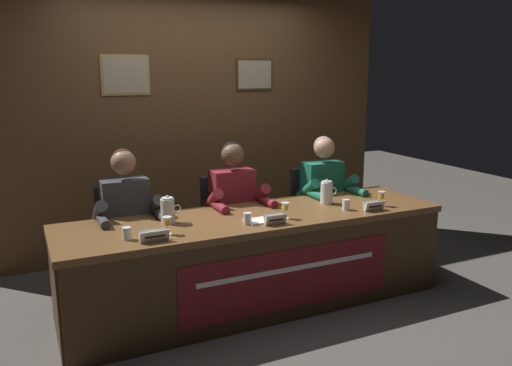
% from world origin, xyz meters
% --- Properties ---
extents(ground_plane, '(12.00, 12.00, 0.00)m').
position_xyz_m(ground_plane, '(0.00, 0.00, 0.00)').
color(ground_plane, '#4C4742').
extents(wall_back_panelled, '(4.19, 0.14, 2.60)m').
position_xyz_m(wall_back_panelled, '(-0.00, 1.49, 1.30)').
color(wall_back_panelled, brown).
rests_on(wall_back_panelled, ground_plane).
extents(conference_table, '(2.99, 0.82, 0.73)m').
position_xyz_m(conference_table, '(0.00, -0.11, 0.50)').
color(conference_table, brown).
rests_on(conference_table, ground_plane).
extents(chair_left, '(0.44, 0.45, 0.91)m').
position_xyz_m(chair_left, '(-0.90, 0.59, 0.44)').
color(chair_left, black).
rests_on(chair_left, ground_plane).
extents(panelist_left, '(0.51, 0.48, 1.23)m').
position_xyz_m(panelist_left, '(-0.90, 0.39, 0.72)').
color(panelist_left, black).
rests_on(panelist_left, ground_plane).
extents(nameplate_left, '(0.19, 0.06, 0.08)m').
position_xyz_m(nameplate_left, '(-0.87, -0.30, 0.77)').
color(nameplate_left, white).
rests_on(nameplate_left, conference_table).
extents(juice_glass_left, '(0.06, 0.06, 0.12)m').
position_xyz_m(juice_glass_left, '(-0.75, -0.18, 0.81)').
color(juice_glass_left, white).
rests_on(juice_glass_left, conference_table).
extents(water_cup_left, '(0.06, 0.06, 0.08)m').
position_xyz_m(water_cup_left, '(-1.02, -0.18, 0.76)').
color(water_cup_left, silver).
rests_on(water_cup_left, conference_table).
extents(chair_center, '(0.44, 0.45, 0.91)m').
position_xyz_m(chair_center, '(0.00, 0.59, 0.44)').
color(chair_center, black).
rests_on(chair_center, ground_plane).
extents(panelist_center, '(0.51, 0.48, 1.23)m').
position_xyz_m(panelist_center, '(0.00, 0.39, 0.72)').
color(panelist_center, black).
rests_on(panelist_center, ground_plane).
extents(nameplate_center, '(0.16, 0.06, 0.08)m').
position_xyz_m(nameplate_center, '(0.02, -0.29, 0.77)').
color(nameplate_center, white).
rests_on(nameplate_center, conference_table).
extents(juice_glass_center, '(0.06, 0.06, 0.12)m').
position_xyz_m(juice_glass_center, '(0.15, -0.19, 0.81)').
color(juice_glass_center, white).
rests_on(juice_glass_center, conference_table).
extents(water_cup_center, '(0.06, 0.06, 0.08)m').
position_xyz_m(water_cup_center, '(-0.16, -0.20, 0.76)').
color(water_cup_center, silver).
rests_on(water_cup_center, conference_table).
extents(chair_right, '(0.44, 0.45, 0.91)m').
position_xyz_m(chair_right, '(0.90, 0.59, 0.44)').
color(chair_right, black).
rests_on(chair_right, ground_plane).
extents(panelist_right, '(0.51, 0.48, 1.23)m').
position_xyz_m(panelist_right, '(0.90, 0.39, 0.72)').
color(panelist_right, black).
rests_on(panelist_right, ground_plane).
extents(nameplate_right, '(0.18, 0.06, 0.08)m').
position_xyz_m(nameplate_right, '(0.89, -0.29, 0.77)').
color(nameplate_right, white).
rests_on(nameplate_right, conference_table).
extents(juice_glass_right, '(0.06, 0.06, 0.12)m').
position_xyz_m(juice_glass_right, '(1.03, -0.21, 0.81)').
color(juice_glass_right, white).
rests_on(juice_glass_right, conference_table).
extents(water_cup_right, '(0.06, 0.06, 0.08)m').
position_xyz_m(water_cup_right, '(0.71, -0.18, 0.76)').
color(water_cup_right, silver).
rests_on(water_cup_right, conference_table).
extents(water_pitcher_left_side, '(0.15, 0.10, 0.21)m').
position_xyz_m(water_pitcher_left_side, '(-0.67, 0.07, 0.82)').
color(water_pitcher_left_side, silver).
rests_on(water_pitcher_left_side, conference_table).
extents(water_pitcher_right_side, '(0.15, 0.10, 0.21)m').
position_xyz_m(water_pitcher_right_side, '(0.68, 0.06, 0.82)').
color(water_pitcher_right_side, silver).
rests_on(water_pitcher_right_side, conference_table).
extents(document_stack_center, '(0.22, 0.17, 0.01)m').
position_xyz_m(document_stack_center, '(-0.05, -0.18, 0.73)').
color(document_stack_center, white).
rests_on(document_stack_center, conference_table).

